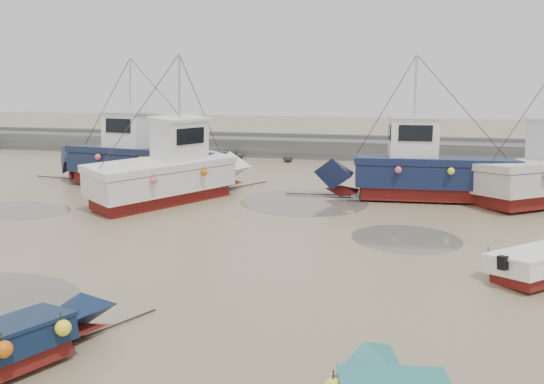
{
  "coord_description": "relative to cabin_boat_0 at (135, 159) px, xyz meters",
  "views": [
    {
      "loc": [
        5.42,
        -13.3,
        5.29
      ],
      "look_at": [
        1.49,
        4.21,
        1.4
      ],
      "focal_mm": 35.0,
      "sensor_mm": 36.0,
      "label": 1
    }
  ],
  "objects": [
    {
      "name": "cabin_boat_0",
      "position": [
        0.0,
        0.0,
        0.0
      ],
      "size": [
        11.0,
        4.03,
        6.22
      ],
      "rotation": [
        0.0,
        0.0,
        1.43
      ],
      "color": "maroon",
      "rests_on": "ground"
    },
    {
      "name": "cabin_boat_1",
      "position": [
        3.22,
        -2.77,
        0.05
      ],
      "size": [
        5.95,
        8.69,
        6.22
      ],
      "rotation": [
        0.0,
        0.0,
        -0.55
      ],
      "color": "maroon",
      "rests_on": "ground"
    },
    {
      "name": "cabin_boat_2",
      "position": [
        13.61,
        -0.08,
        0.03
      ],
      "size": [
        10.02,
        3.21,
        6.22
      ],
      "rotation": [
        0.0,
        0.0,
        1.65
      ],
      "color": "maroon",
      "rests_on": "ground"
    },
    {
      "name": "seawall",
      "position": [
        6.97,
        11.37,
        -0.68
      ],
      "size": [
        60.0,
        4.92,
        1.5
      ],
      "color": "#63635E",
      "rests_on": "ground"
    },
    {
      "name": "person",
      "position": [
        1.35,
        -4.74,
        -1.31
      ],
      "size": [
        0.65,
        0.44,
        1.74
      ],
      "primitive_type": "imported",
      "rotation": [
        0.0,
        0.0,
        3.1
      ],
      "color": "#1A223C",
      "rests_on": "ground"
    },
    {
      "name": "puddle_b",
      "position": [
        13.0,
        -6.32,
        -1.31
      ],
      "size": [
        3.66,
        3.66,
        0.01
      ],
      "primitive_type": "cylinder",
      "color": "#5D574B",
      "rests_on": "ground"
    },
    {
      "name": "ground",
      "position": [
        6.92,
        -10.62,
        -1.31
      ],
      "size": [
        120.0,
        120.0,
        0.0
      ],
      "primitive_type": "plane",
      "color": "#91805E",
      "rests_on": "ground"
    },
    {
      "name": "puddle_d",
      "position": [
        8.78,
        -1.81,
        -1.31
      ],
      "size": [
        5.57,
        5.57,
        0.01
      ],
      "primitive_type": "cylinder",
      "color": "#5D574B",
      "rests_on": "ground"
    },
    {
      "name": "puddle_c",
      "position": [
        -2.38,
        -5.81,
        -1.31
      ],
      "size": [
        4.59,
        4.59,
        0.01
      ],
      "primitive_type": "cylinder",
      "color": "#5D574B",
      "rests_on": "ground"
    }
  ]
}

